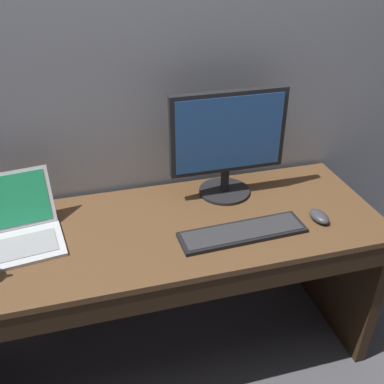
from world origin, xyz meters
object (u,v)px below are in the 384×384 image
laptop_silver (15,230)px  wired_keyboard (243,232)px  computer_mouse (319,216)px  external_monitor (228,140)px

laptop_silver → wired_keyboard: laptop_silver is taller
laptop_silver → computer_mouse: laptop_silver is taller
external_monitor → wired_keyboard: external_monitor is taller
laptop_silver → wired_keyboard: size_ratio=0.72×
laptop_silver → external_monitor: size_ratio=0.73×
laptop_silver → computer_mouse: bearing=-8.9°
external_monitor → laptop_silver: bearing=-172.9°
laptop_silver → computer_mouse: 1.17m
wired_keyboard → laptop_silver: bearing=167.3°
laptop_silver → external_monitor: bearing=7.1°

